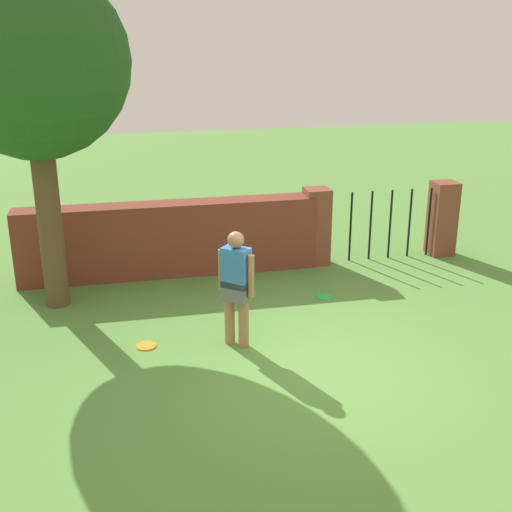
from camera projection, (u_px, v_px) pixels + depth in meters
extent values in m
plane|color=#568C3D|center=(317.00, 370.00, 8.33)|extent=(40.00, 40.00, 0.00)
cube|color=brown|center=(169.00, 239.00, 11.34)|extent=(5.11, 0.50, 1.29)
cylinder|color=brown|center=(49.00, 215.00, 9.82)|extent=(0.36, 0.36, 2.91)
sphere|color=#23511E|center=(32.00, 61.00, 9.09)|extent=(2.73, 2.73, 2.73)
cylinder|color=#9E704C|center=(244.00, 318.00, 8.82)|extent=(0.14, 0.14, 0.85)
cylinder|color=#9E704C|center=(230.00, 315.00, 8.92)|extent=(0.14, 0.14, 0.85)
cube|color=slate|center=(236.00, 291.00, 8.74)|extent=(0.42, 0.40, 0.28)
cube|color=#3372BF|center=(236.00, 268.00, 8.63)|extent=(0.42, 0.40, 0.55)
sphere|color=#9E704C|center=(236.00, 240.00, 8.50)|extent=(0.22, 0.22, 0.22)
cylinder|color=#9E704C|center=(251.00, 276.00, 8.55)|extent=(0.09, 0.09, 0.58)
cylinder|color=#9E704C|center=(222.00, 270.00, 8.76)|extent=(0.09, 0.09, 0.58)
cube|color=brown|center=(316.00, 226.00, 11.85)|extent=(0.44, 0.44, 1.40)
cube|color=brown|center=(442.00, 218.00, 12.34)|extent=(0.44, 0.44, 1.40)
cylinder|color=black|center=(330.00, 228.00, 11.92)|extent=(0.04, 0.04, 1.30)
cylinder|color=black|center=(351.00, 227.00, 12.00)|extent=(0.04, 0.04, 1.30)
cylinder|color=black|center=(370.00, 226.00, 12.07)|extent=(0.04, 0.04, 1.30)
cylinder|color=black|center=(390.00, 224.00, 12.15)|extent=(0.04, 0.04, 1.30)
cylinder|color=black|center=(410.00, 223.00, 12.23)|extent=(0.04, 0.04, 1.30)
cylinder|color=black|center=(429.00, 222.00, 12.31)|extent=(0.04, 0.04, 1.30)
cylinder|color=green|center=(324.00, 297.00, 10.56)|extent=(0.27, 0.27, 0.02)
cylinder|color=orange|center=(146.00, 346.00, 8.95)|extent=(0.27, 0.27, 0.02)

